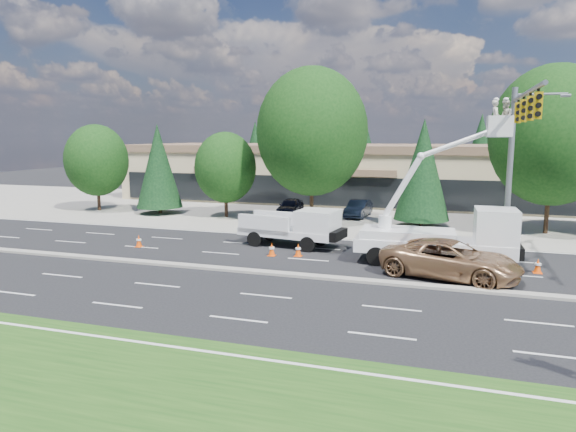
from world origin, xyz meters
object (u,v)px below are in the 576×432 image
(bucket_truck, at_px, (451,230))
(minivan, at_px, (450,259))
(signal_mast, at_px, (517,142))
(utility_pickup, at_px, (296,231))

(bucket_truck, height_order, minivan, bucket_truck)
(signal_mast, relative_size, minivan, 1.65)
(bucket_truck, xyz_separation_m, minivan, (0.04, -2.34, -0.94))
(utility_pickup, distance_m, bucket_truck, 8.83)
(signal_mast, relative_size, bucket_truck, 1.24)
(utility_pickup, bearing_deg, minivan, -17.75)
(bucket_truck, relative_size, minivan, 1.33)
(signal_mast, xyz_separation_m, bucket_truck, (-3.03, -2.82, -4.26))
(signal_mast, bearing_deg, utility_pickup, -175.52)
(bucket_truck, distance_m, minivan, 2.52)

